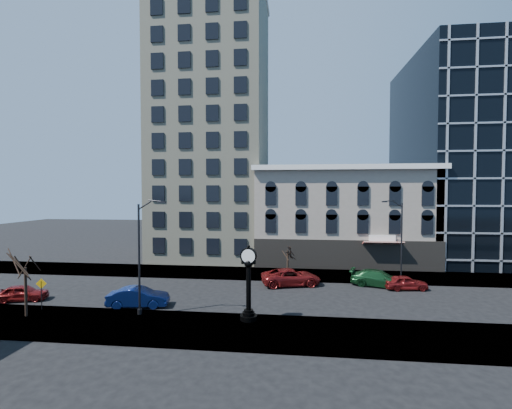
# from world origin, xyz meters

# --- Properties ---
(ground) EXTENTS (160.00, 160.00, 0.00)m
(ground) POSITION_xyz_m (0.00, 0.00, 0.00)
(ground) COLOR black
(ground) RESTS_ON ground
(sidewalk_far) EXTENTS (160.00, 6.00, 0.12)m
(sidewalk_far) POSITION_xyz_m (0.00, 8.00, 0.06)
(sidewalk_far) COLOR gray
(sidewalk_far) RESTS_ON ground
(sidewalk_near) EXTENTS (160.00, 6.00, 0.12)m
(sidewalk_near) POSITION_xyz_m (0.00, -8.00, 0.06)
(sidewalk_near) COLOR gray
(sidewalk_near) RESTS_ON ground
(cream_tower) EXTENTS (15.90, 15.40, 42.50)m
(cream_tower) POSITION_xyz_m (-6.11, 18.88, 19.32)
(cream_tower) COLOR #BCB797
(cream_tower) RESTS_ON ground
(victorian_row) EXTENTS (22.60, 11.19, 12.50)m
(victorian_row) POSITION_xyz_m (12.00, 15.89, 6.00)
(victorian_row) COLOR gray
(victorian_row) RESTS_ON ground
(glass_office) EXTENTS (20.00, 20.15, 28.00)m
(glass_office) POSITION_xyz_m (32.00, 20.91, 14.00)
(glass_office) COLOR black
(glass_office) RESTS_ON ground
(street_clock) EXTENTS (1.22, 1.22, 5.37)m
(street_clock) POSITION_xyz_m (2.61, -6.22, 2.55)
(street_clock) COLOR black
(street_clock) RESTS_ON sidewalk_near
(street_lamp_near) EXTENTS (2.26, 0.44, 8.71)m
(street_lamp_near) POSITION_xyz_m (-4.99, -6.05, 6.69)
(street_lamp_near) COLOR black
(street_lamp_near) RESTS_ON sidewalk_near
(street_lamp_far) EXTENTS (2.17, 0.71, 8.47)m
(street_lamp_far) POSITION_xyz_m (16.23, 6.27, 6.52)
(street_lamp_far) COLOR black
(street_lamp_far) RESTS_ON sidewalk_far
(bare_tree_near) EXTENTS (3.36, 3.36, 5.76)m
(bare_tree_near) POSITION_xyz_m (-13.76, -7.29, 4.47)
(bare_tree_near) COLOR #2F2017
(bare_tree_near) RESTS_ON sidewalk_near
(bare_tree_far) EXTENTS (2.25, 2.25, 3.86)m
(bare_tree_far) POSITION_xyz_m (5.12, 7.66, 3.03)
(bare_tree_far) COLOR #2F2017
(bare_tree_far) RESTS_ON sidewalk_far
(warning_sign) EXTENTS (0.79, 0.19, 2.46)m
(warning_sign) POSITION_xyz_m (-13.55, -6.00, 1.81)
(warning_sign) COLOR black
(warning_sign) RESTS_ON sidewalk_near
(car_near_a) EXTENTS (4.27, 2.66, 1.36)m
(car_near_a) POSITION_xyz_m (-17.15, -3.73, 0.68)
(car_near_a) COLOR maroon
(car_near_a) RESTS_ON ground
(car_near_b) EXTENTS (4.98, 2.47, 1.57)m
(car_near_b) POSITION_xyz_m (-6.63, -4.09, 0.78)
(car_near_b) COLOR #0C194C
(car_near_b) RESTS_ON ground
(car_far_a) EXTENTS (6.35, 4.12, 1.63)m
(car_far_a) POSITION_xyz_m (5.53, 3.72, 0.81)
(car_far_a) COLOR maroon
(car_far_a) RESTS_ON ground
(car_far_b) EXTENTS (5.76, 3.67, 1.55)m
(car_far_b) POSITION_xyz_m (14.09, 4.28, 0.78)
(car_far_b) COLOR #143F1E
(car_far_b) RESTS_ON ground
(car_far_c) EXTENTS (4.13, 2.05, 1.35)m
(car_far_c) POSITION_xyz_m (16.35, 3.39, 0.68)
(car_far_c) COLOR maroon
(car_far_c) RESTS_ON ground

